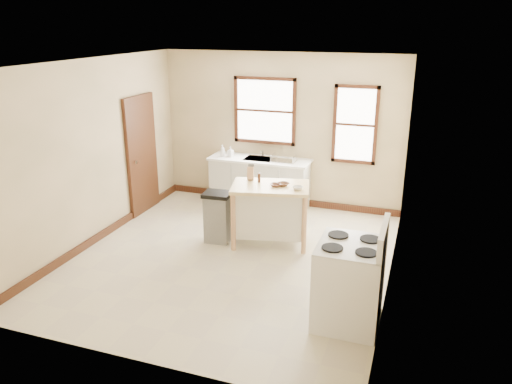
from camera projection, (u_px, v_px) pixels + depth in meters
floor at (231, 258)px, 7.36m from camera, size 5.00×5.00×0.00m
ceiling at (228, 63)px, 6.44m from camera, size 5.00×5.00×0.00m
wall_back at (281, 131)px, 9.13m from camera, size 4.50×0.04×2.80m
wall_left at (93, 153)px, 7.60m from camera, size 0.04×5.00×2.80m
wall_right at (397, 183)px, 6.21m from camera, size 0.04×5.00×2.80m
window_main at (265, 111)px, 9.09m from camera, size 1.17×0.06×1.22m
window_side at (355, 125)px, 8.63m from camera, size 0.77×0.06×1.37m
door_left at (142, 155)px, 8.86m from camera, size 0.06×0.90×2.10m
baseboard_back at (279, 200)px, 9.55m from camera, size 4.50×0.04×0.12m
baseboard_left at (103, 234)px, 8.03m from camera, size 0.04×5.00×0.12m
sink_counter at (260, 182)px, 9.27m from camera, size 1.86×0.62×0.92m
faucet at (263, 150)px, 9.24m from camera, size 0.03×0.03×0.22m
soap_bottle_a at (223, 151)px, 9.23m from camera, size 0.10×0.10×0.22m
soap_bottle_b at (231, 152)px, 9.22m from camera, size 0.10×0.11×0.19m
dish_rack at (284, 159)px, 8.91m from camera, size 0.50×0.43×0.11m
kitchen_island at (270, 215)px, 7.70m from camera, size 1.30×0.98×0.95m
knife_block at (250, 174)px, 7.77m from camera, size 0.12×0.12×0.20m
pepper_grinder at (259, 178)px, 7.67m from camera, size 0.05×0.05×0.15m
bowl_a at (276, 185)px, 7.50m from camera, size 0.17×0.17×0.04m
bowl_b at (283, 184)px, 7.53m from camera, size 0.24×0.24×0.04m
bowl_c at (298, 188)px, 7.35m from camera, size 0.21×0.21×0.05m
trash_bin at (218, 217)px, 7.79m from camera, size 0.44×0.38×0.81m
gas_stove at (350, 273)px, 5.62m from camera, size 0.78×0.80×1.25m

